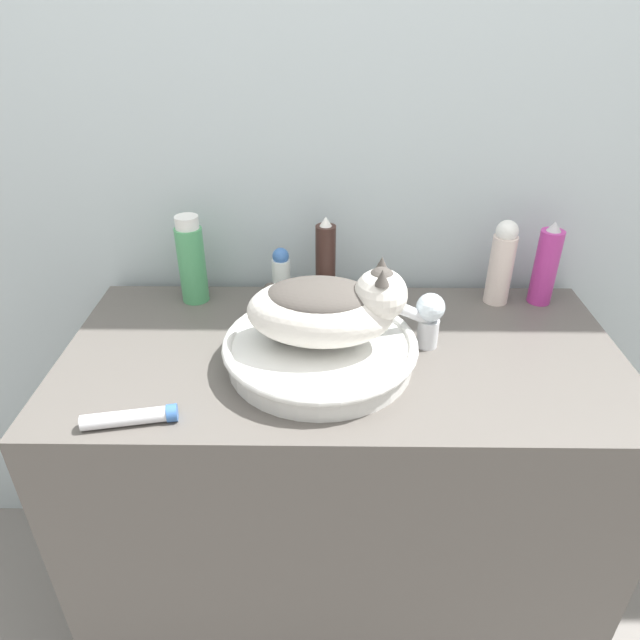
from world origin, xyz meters
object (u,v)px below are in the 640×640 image
Objects in this scene: mouthwash_bottle at (192,261)px; faucet at (425,316)px; hairspray_can_black at (326,263)px; cream_tube at (131,418)px; spray_bottle_trigger at (546,266)px; cat at (327,307)px; deodorant_stick at (281,275)px; lotion_bottle_white at (502,262)px.

faucet is at bearing -21.10° from mouthwash_bottle.
hairspray_can_black is (-0.20, 0.20, 0.02)m from faucet.
faucet reaches higher than cream_tube.
spray_bottle_trigger is 0.51m from hairspray_can_black.
cream_tube is (-0.33, -0.45, -0.08)m from hairspray_can_black.
spray_bottle_trigger is at bearing -163.45° from faucet.
hairspray_can_black is at bearing 0.00° from mouthwash_bottle.
mouthwash_bottle is at bearing 87.25° from cream_tube.
mouthwash_bottle is at bearing 180.00° from spray_bottle_trigger.
deodorant_stick is at bearing 115.95° from cat.
cat is 0.57m from spray_bottle_trigger.
faucet is 0.68× the size of hairspray_can_black.
mouthwash_bottle is at bearing 143.92° from cat.
faucet is at bearing -135.58° from lotion_bottle_white.
lotion_bottle_white is at bearing 180.00° from spray_bottle_trigger.
mouthwash_bottle is at bearing -37.55° from faucet.
lotion_bottle_white is (0.40, 0.26, -0.03)m from cat.
hairspray_can_black reaches higher than spray_bottle_trigger.
deodorant_stick is 0.51m from lotion_bottle_white.
hairspray_can_black is at bearing 94.46° from cat.
lotion_bottle_white is at bearing 36.54° from cat.
cat is 2.30× the size of deodorant_stick.
mouthwash_bottle reaches higher than faucet.
cream_tube is (-0.84, -0.45, -0.08)m from spray_bottle_trigger.
spray_bottle_trigger is 1.23× the size of cream_tube.
lotion_bottle_white is 1.25× the size of cream_tube.
cream_tube is (-0.34, -0.19, -0.11)m from cat.
spray_bottle_trigger is 0.99× the size of lotion_bottle_white.
spray_bottle_trigger reaches higher than faucet.
spray_bottle_trigger is at bearing 30.87° from cat.
hairspray_can_black reaches higher than cream_tube.
mouthwash_bottle is 1.03× the size of lotion_bottle_white.
lotion_bottle_white is (0.51, 0.00, 0.03)m from deodorant_stick.
deodorant_stick is at bearing 63.02° from cream_tube.
mouthwash_bottle is 1.29× the size of cream_tube.
lotion_bottle_white is 0.87m from cream_tube.
spray_bottle_trigger is 0.61m from deodorant_stick.
mouthwash_bottle is (-0.31, 0.26, -0.03)m from cat.
cream_tube is (-0.74, -0.45, -0.09)m from lotion_bottle_white.
faucet is 0.28m from lotion_bottle_white.
lotion_bottle_white is (0.20, 0.20, 0.03)m from faucet.
faucet is 0.69× the size of mouthwash_bottle.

